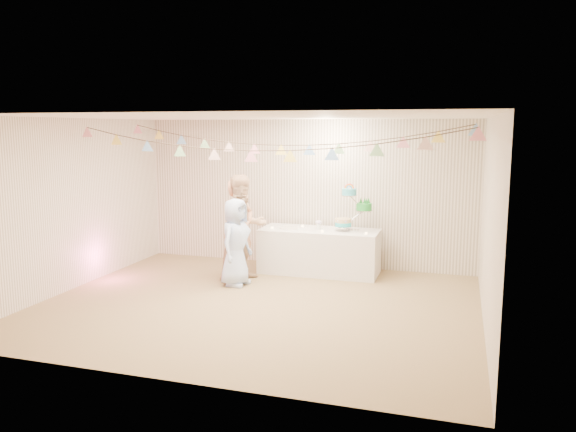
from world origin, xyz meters
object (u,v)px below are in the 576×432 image
(table, at_px, (319,251))
(person_adult_a, at_px, (239,229))
(cake_stand, at_px, (353,209))
(person_adult_b, at_px, (243,228))
(person_child, at_px, (236,242))

(table, distance_m, person_adult_a, 1.44)
(cake_stand, relative_size, person_adult_b, 0.43)
(table, height_order, person_adult_a, person_adult_a)
(person_adult_a, bearing_deg, table, -35.51)
(table, bearing_deg, person_adult_a, -151.77)
(table, bearing_deg, person_adult_b, -143.90)
(table, height_order, person_child, person_child)
(table, xyz_separation_m, person_adult_b, (-1.08, -0.79, 0.48))
(person_adult_a, xyz_separation_m, person_adult_b, (0.13, -0.14, 0.04))
(cake_stand, bearing_deg, table, -174.81)
(person_adult_a, relative_size, person_adult_b, 0.95)
(person_child, bearing_deg, person_adult_b, 9.30)
(table, bearing_deg, cake_stand, 5.19)
(table, xyz_separation_m, cake_stand, (0.55, 0.05, 0.74))
(person_adult_b, bearing_deg, person_adult_a, 83.43)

